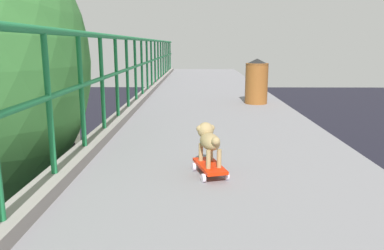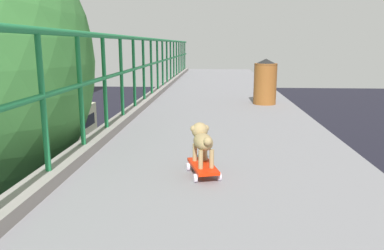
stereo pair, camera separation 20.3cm
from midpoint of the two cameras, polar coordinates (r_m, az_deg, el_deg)
name	(u,v)px [view 1 (the left image)]	position (r m, az deg, el deg)	size (l,w,h in m)	color
city_bus	(17,148)	(20.31, -25.33, -3.13)	(2.75, 11.59, 3.08)	beige
toy_skateboard	(210,167)	(3.01, 0.76, -6.41)	(0.30, 0.45, 0.09)	red
small_dog	(209,139)	(2.99, 0.60, -2.16)	(0.22, 0.38, 0.32)	#A38859
litter_bin	(257,81)	(6.72, 8.94, 6.68)	(0.40, 0.40, 0.79)	brown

